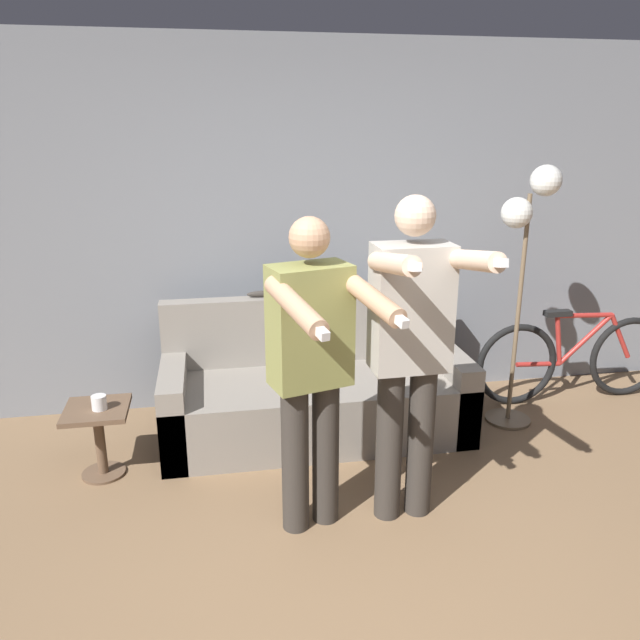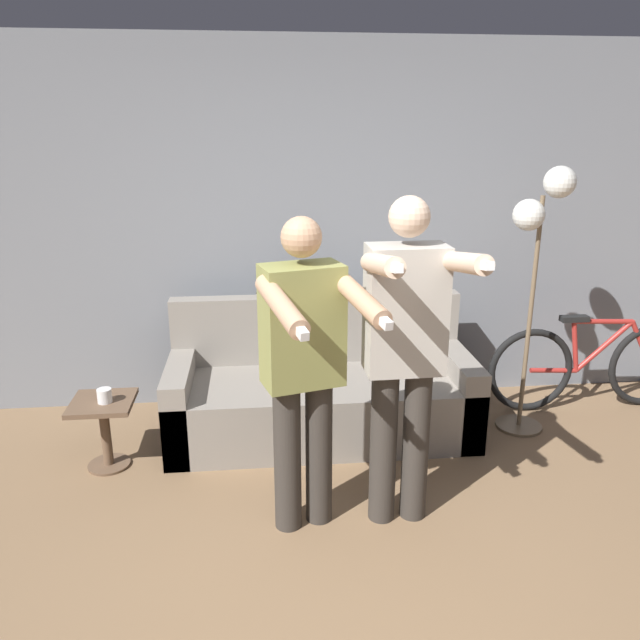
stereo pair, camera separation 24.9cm
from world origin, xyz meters
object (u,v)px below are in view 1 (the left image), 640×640
object	(u,v)px
side_table	(99,428)
cup	(99,403)
person_left	(312,362)
couch	(315,393)
floor_lamp	(528,231)
person_right	(411,344)
cat	(292,287)
bicycle	(573,359)

from	to	relation	value
side_table	cup	distance (m)	0.18
person_left	cup	world-z (taller)	person_left
couch	floor_lamp	world-z (taller)	floor_lamp
person_right	floor_lamp	world-z (taller)	floor_lamp
cat	floor_lamp	world-z (taller)	floor_lamp
cup	side_table	bearing A→B (deg)	137.08
person_left	cat	distance (m)	1.34
person_right	floor_lamp	size ratio (longest dim) A/B	0.96
couch	side_table	distance (m)	1.40
couch	floor_lamp	distance (m)	1.77
cup	couch	bearing A→B (deg)	14.87
side_table	cat	bearing A→B (deg)	26.60
couch	cat	bearing A→B (deg)	109.60
floor_lamp	side_table	world-z (taller)	floor_lamp
cup	bicycle	xyz separation A→B (m)	(3.34, 0.51, -0.15)
bicycle	cat	bearing A→B (deg)	176.20
cup	bicycle	world-z (taller)	bicycle
person_right	floor_lamp	xyz separation A→B (m)	(1.08, 0.94, 0.38)
floor_lamp	cup	distance (m)	2.87
cat	bicycle	xyz separation A→B (m)	(2.11, -0.14, -0.62)
cat	side_table	size ratio (longest dim) A/B	1.16
couch	side_table	size ratio (longest dim) A/B	4.57
person_right	cup	world-z (taller)	person_right
person_right	cup	distance (m)	1.85
side_table	bicycle	xyz separation A→B (m)	(3.36, 0.49, 0.02)
floor_lamp	cat	bearing A→B (deg)	165.24
cat	bicycle	bearing A→B (deg)	-3.80
couch	bicycle	world-z (taller)	couch
couch	person_left	world-z (taller)	person_left
side_table	bicycle	size ratio (longest dim) A/B	0.28
cat	side_table	distance (m)	1.54
person_right	cup	size ratio (longest dim) A/B	20.02
person_right	cat	xyz separation A→B (m)	(-0.41, 1.34, -0.03)
person_left	person_right	bearing A→B (deg)	-15.00
person_right	side_table	bearing A→B (deg)	155.71
cup	bicycle	size ratio (longest dim) A/B	0.06
person_left	side_table	xyz separation A→B (m)	(-1.16, 0.71, -0.61)
person_left	cup	distance (m)	1.40
couch	person_left	distance (m)	1.24
person_left	person_right	xyz separation A→B (m)	(0.50, 0.00, 0.06)
couch	cat	distance (m)	0.75
floor_lamp	cup	world-z (taller)	floor_lamp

